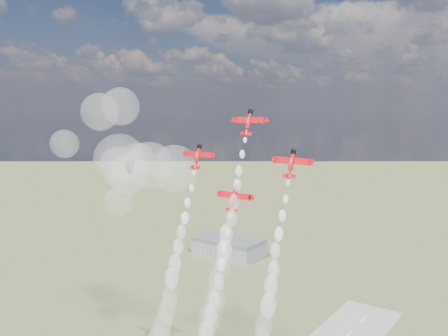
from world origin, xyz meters
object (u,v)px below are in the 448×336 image
plane_lead (249,122)px  hangar (229,246)px  plane_right (291,163)px  plane_slot (234,198)px  plane_left (198,156)px

plane_lead → hangar: bearing=126.5°
plane_right → plane_slot: bearing=-167.0°
hangar → plane_right: 239.42m
hangar → plane_lead: size_ratio=4.73×
plane_lead → plane_right: bearing=-13.0°
plane_right → hangar: bearing=129.2°
hangar → plane_left: 222.46m
plane_lead → plane_left: size_ratio=1.00×
hangar → plane_lead: 232.06m
plane_lead → plane_right: 19.09m
plane_lead → plane_slot: (0.00, -7.21, -20.67)m
plane_lead → plane_left: 19.09m
hangar → plane_right: (140.84, -172.57, 87.78)m
hangar → plane_lead: (125.19, -168.97, 98.12)m
hangar → plane_left: plane_left is taller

